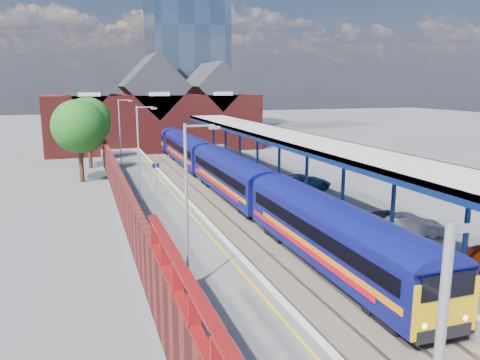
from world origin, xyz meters
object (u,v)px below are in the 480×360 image
(train, at_px, (207,159))
(parked_car_dark, at_px, (391,221))
(lamp_post_d, at_px, (121,128))
(parked_car_silver, at_px, (410,225))
(lamp_post_b, at_px, (190,198))
(parked_car_blue, at_px, (302,182))
(platform_sign, at_px, (156,173))
(lamp_post_c, at_px, (140,148))

(train, bearing_deg, parked_car_dark, -77.04)
(lamp_post_d, height_order, parked_car_silver, lamp_post_d)
(lamp_post_b, distance_m, lamp_post_d, 32.00)
(train, relative_size, parked_car_blue, 13.64)
(train, bearing_deg, lamp_post_d, 147.30)
(train, xyz_separation_m, platform_sign, (-6.49, -8.96, 0.57))
(lamp_post_c, relative_size, parked_car_blue, 1.45)
(train, xyz_separation_m, lamp_post_b, (-7.86, -26.96, 2.87))
(parked_car_silver, xyz_separation_m, parked_car_dark, (-0.38, 1.24, -0.03))
(train, relative_size, lamp_post_d, 9.42)
(lamp_post_d, distance_m, parked_car_dark, 30.82)
(lamp_post_b, distance_m, platform_sign, 18.20)
(train, xyz_separation_m, lamp_post_c, (-7.86, -10.96, 2.87))
(lamp_post_c, distance_m, parked_car_dark, 17.87)
(lamp_post_b, height_order, platform_sign, lamp_post_b)
(lamp_post_c, relative_size, parked_car_silver, 1.88)
(lamp_post_c, xyz_separation_m, parked_car_silver, (13.45, -12.94, -3.38))
(lamp_post_b, distance_m, lamp_post_c, 16.00)
(platform_sign, bearing_deg, lamp_post_b, -94.33)
(parked_car_blue, bearing_deg, lamp_post_c, 85.49)
(parked_car_dark, height_order, parked_car_blue, parked_car_blue)
(platform_sign, height_order, parked_car_dark, platform_sign)
(lamp_post_b, xyz_separation_m, lamp_post_d, (0.00, 32.00, 0.00))
(platform_sign, bearing_deg, parked_car_dark, -49.48)
(lamp_post_c, bearing_deg, lamp_post_b, -90.00)
(lamp_post_c, height_order, parked_car_silver, lamp_post_c)
(parked_car_silver, bearing_deg, train, 33.90)
(lamp_post_d, bearing_deg, parked_car_silver, -65.08)
(lamp_post_c, bearing_deg, train, 54.36)
(parked_car_dark, bearing_deg, parked_car_silver, -159.56)
(lamp_post_c, xyz_separation_m, parked_car_dark, (13.07, -11.70, -3.41))
(lamp_post_b, xyz_separation_m, platform_sign, (1.36, 18.00, -2.30))
(parked_car_blue, bearing_deg, lamp_post_b, 137.77)
(parked_car_blue, bearing_deg, lamp_post_d, 35.27)
(train, height_order, lamp_post_d, lamp_post_d)
(train, bearing_deg, parked_car_silver, -76.83)
(parked_car_silver, bearing_deg, lamp_post_b, 123.57)
(parked_car_silver, relative_size, parked_car_blue, 0.77)
(lamp_post_b, bearing_deg, parked_car_silver, 12.83)
(lamp_post_d, relative_size, parked_car_dark, 1.75)
(lamp_post_c, relative_size, lamp_post_d, 1.00)
(parked_car_blue, bearing_deg, train, 20.91)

